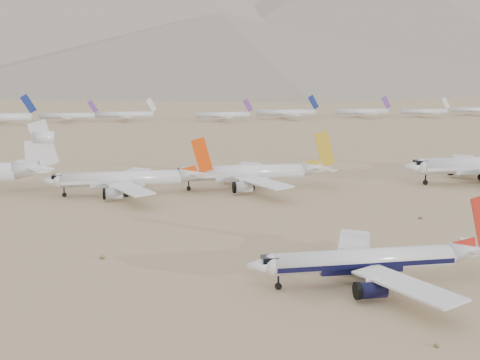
% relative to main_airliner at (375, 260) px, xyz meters
% --- Properties ---
extents(ground, '(7000.00, 7000.00, 0.00)m').
position_rel_main_airliner_xyz_m(ground, '(-11.92, 5.71, -3.77)').
color(ground, '#9B7E5A').
rests_on(ground, ground).
extents(main_airliner, '(38.90, 38.00, 13.73)m').
position_rel_main_airliner_xyz_m(main_airliner, '(0.00, 0.00, 0.00)').
color(main_airliner, silver).
rests_on(main_airliner, ground).
extents(row2_gold_tail, '(44.73, 43.75, 15.93)m').
position_rel_main_airliner_xyz_m(row2_gold_tail, '(-4.04, 77.23, 0.68)').
color(row2_gold_tail, silver).
rests_on(row2_gold_tail, ground).
extents(row2_orange_tail, '(42.04, 41.12, 14.99)m').
position_rel_main_airliner_xyz_m(row2_orange_tail, '(-37.86, 74.89, 0.43)').
color(row2_orange_tail, silver).
rests_on(row2_orange_tail, ground).
extents(distant_storage_row, '(616.78, 60.08, 15.89)m').
position_rel_main_airliner_xyz_m(distant_storage_row, '(19.11, 299.98, 0.67)').
color(distant_storage_row, silver).
rests_on(distant_storage_row, ground).
extents(mountain_range, '(7354.00, 3024.00, 470.00)m').
position_rel_main_airliner_xyz_m(mountain_range, '(58.26, 1653.72, 186.54)').
color(mountain_range, slate).
rests_on(mountain_range, ground).
extents(foothills, '(4637.50, 1395.00, 155.00)m').
position_rel_main_airliner_xyz_m(foothills, '(514.76, 1105.71, 63.38)').
color(foothills, slate).
rests_on(foothills, ground).
extents(desert_scrub, '(233.60, 121.67, 0.63)m').
position_rel_main_airliner_xyz_m(desert_scrub, '(-32.65, -16.18, -3.49)').
color(desert_scrub, brown).
rests_on(desert_scrub, ground).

